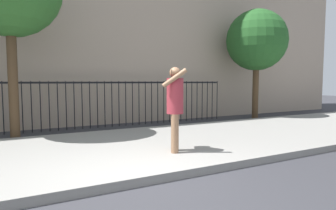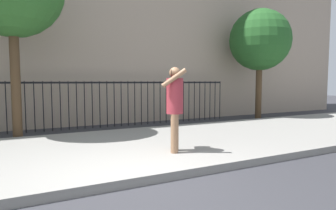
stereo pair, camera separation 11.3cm
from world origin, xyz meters
name	(u,v)px [view 1 (the left image)]	position (x,y,z in m)	size (l,w,h in m)	color
ground_plane	(140,187)	(0.00, 0.00, 0.00)	(60.00, 60.00, 0.00)	#333338
sidewalk	(101,151)	(0.00, 2.20, 0.07)	(28.00, 4.40, 0.15)	gray
iron_fence	(70,99)	(0.00, 5.90, 1.02)	(12.03, 0.04, 1.60)	black
pedestrian_on_phone	(175,103)	(1.27, 1.18, 1.15)	(0.62, 0.72, 1.72)	#936B4C
street_tree_near	(257,41)	(7.35, 5.04, 3.27)	(2.51, 2.51, 4.55)	#4C3823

